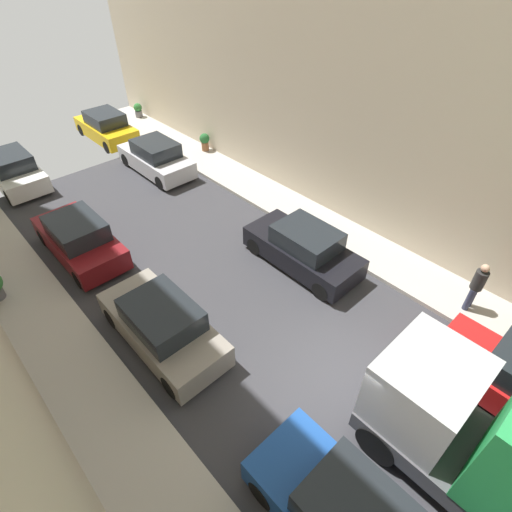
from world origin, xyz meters
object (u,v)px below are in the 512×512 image
(parked_car_left_4, at_px, (79,239))
(potted_plant_3, at_px, (138,110))
(parked_car_left_3, at_px, (162,325))
(parked_car_right_3, at_px, (156,158))
(potted_plant_0, at_px, (205,141))
(pedestrian, at_px, (477,285))
(parked_car_left_5, at_px, (13,170))
(parked_car_right_4, at_px, (106,127))
(parked_car_right_2, at_px, (303,249))

(parked_car_left_4, distance_m, potted_plant_3, 13.11)
(parked_car_left_3, height_order, parked_car_right_3, same)
(potted_plant_3, bearing_deg, parked_car_left_3, -117.88)
(potted_plant_0, bearing_deg, pedestrian, -93.33)
(parked_car_right_3, height_order, potted_plant_0, parked_car_right_3)
(parked_car_left_4, bearing_deg, parked_car_left_5, 90.00)
(parked_car_left_5, bearing_deg, parked_car_left_4, -90.00)
(potted_plant_0, bearing_deg, parked_car_left_5, 158.63)
(parked_car_left_3, distance_m, parked_car_left_5, 12.29)
(parked_car_left_3, relative_size, pedestrian, 2.44)
(parked_car_left_4, height_order, parked_car_left_5, same)
(parked_car_left_3, bearing_deg, parked_car_left_4, 90.00)
(parked_car_right_4, bearing_deg, potted_plant_0, -59.45)
(parked_car_left_5, xyz_separation_m, parked_car_right_4, (5.40, 1.73, 0.00))
(parked_car_left_3, xyz_separation_m, potted_plant_3, (8.23, 15.56, -0.14))
(parked_car_left_3, bearing_deg, parked_car_right_3, 58.89)
(parked_car_left_5, height_order, pedestrian, pedestrian)
(potted_plant_0, relative_size, potted_plant_3, 1.11)
(pedestrian, bearing_deg, potted_plant_0, 86.67)
(parked_car_left_3, xyz_separation_m, parked_car_right_2, (5.40, -0.41, 0.00))
(parked_car_right_3, xyz_separation_m, potted_plant_3, (2.83, 6.61, -0.14))
(pedestrian, distance_m, potted_plant_3, 20.92)
(parked_car_right_3, xyz_separation_m, parked_car_right_4, (0.00, 5.07, 0.00))
(pedestrian, bearing_deg, parked_car_left_3, 144.60)
(pedestrian, bearing_deg, parked_car_right_2, 113.18)
(potted_plant_3, bearing_deg, parked_car_left_4, -128.92)
(parked_car_left_5, bearing_deg, pedestrian, -66.92)
(pedestrian, height_order, potted_plant_3, pedestrian)
(parked_car_right_2, bearing_deg, parked_car_right_4, 90.00)
(parked_car_right_3, xyz_separation_m, pedestrian, (2.11, -14.29, 0.35))
(parked_car_left_5, distance_m, parked_car_right_3, 6.35)
(parked_car_right_4, bearing_deg, parked_car_right_3, -90.00)
(parked_car_right_2, distance_m, parked_car_right_3, 9.35)
(parked_car_left_3, relative_size, parked_car_right_2, 1.00)
(pedestrian, bearing_deg, potted_plant_3, 88.02)
(parked_car_right_2, bearing_deg, parked_car_left_3, 175.70)
(parked_car_right_2, xyz_separation_m, parked_car_right_4, (0.00, 14.43, 0.00))
(parked_car_right_4, relative_size, pedestrian, 2.44)
(parked_car_right_4, distance_m, potted_plant_0, 5.80)
(parked_car_left_5, distance_m, parked_car_right_4, 5.67)
(pedestrian, bearing_deg, parked_car_left_5, 113.08)
(parked_car_left_4, bearing_deg, potted_plant_0, 23.69)
(parked_car_left_3, distance_m, pedestrian, 9.22)
(parked_car_left_4, relative_size, potted_plant_3, 5.17)
(parked_car_right_4, height_order, potted_plant_0, parked_car_right_4)
(parked_car_right_2, height_order, parked_car_right_3, same)
(parked_car_left_3, relative_size, parked_car_right_4, 1.00)
(parked_car_right_2, relative_size, parked_car_right_3, 1.00)
(parked_car_left_4, xyz_separation_m, potted_plant_3, (8.23, 10.20, -0.14))
(parked_car_right_3, relative_size, potted_plant_0, 4.66)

